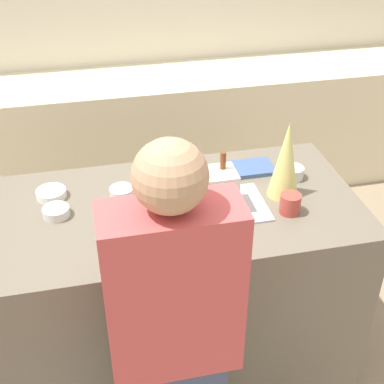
# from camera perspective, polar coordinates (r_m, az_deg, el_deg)

# --- Properties ---
(ground_plane) EXTENTS (12.00, 12.00, 0.00)m
(ground_plane) POSITION_cam_1_polar(r_m,az_deg,el_deg) (2.92, -1.49, -17.07)
(ground_plane) COLOR gray
(wall_back) EXTENTS (8.00, 0.05, 2.60)m
(wall_back) POSITION_cam_1_polar(r_m,az_deg,el_deg) (3.91, -7.66, 19.11)
(wall_back) COLOR beige
(wall_back) RESTS_ON ground_plane
(back_cabinet_block) EXTENTS (6.00, 0.60, 0.89)m
(back_cabinet_block) POSITION_cam_1_polar(r_m,az_deg,el_deg) (3.91, -6.23, 5.78)
(back_cabinet_block) COLOR beige
(back_cabinet_block) RESTS_ON ground_plane
(kitchen_island) EXTENTS (1.58, 0.80, 0.96)m
(kitchen_island) POSITION_cam_1_polar(r_m,az_deg,el_deg) (2.57, -1.64, -10.27)
(kitchen_island) COLOR #6B6051
(kitchen_island) RESTS_ON ground_plane
(baking_tray) EXTENTS (0.46, 0.28, 0.01)m
(baking_tray) POSITION_cam_1_polar(r_m,az_deg,el_deg) (2.25, 2.14, -1.69)
(baking_tray) COLOR #B2B2BC
(baking_tray) RESTS_ON kitchen_island
(gingerbread_house) EXTENTS (0.19, 0.14, 0.25)m
(gingerbread_house) POSITION_cam_1_polar(r_m,az_deg,el_deg) (2.19, 2.20, 0.34)
(gingerbread_house) COLOR brown
(gingerbread_house) RESTS_ON baking_tray
(decorative_tree) EXTENTS (0.14, 0.14, 0.35)m
(decorative_tree) POSITION_cam_1_polar(r_m,az_deg,el_deg) (2.28, 9.99, 3.43)
(decorative_tree) COLOR #DBD675
(decorative_tree) RESTS_ON kitchen_island
(candy_bowl_beside_tree) EXTENTS (0.11, 0.11, 0.04)m
(candy_bowl_beside_tree) POSITION_cam_1_polar(r_m,az_deg,el_deg) (2.26, -14.29, -2.02)
(candy_bowl_beside_tree) COLOR silver
(candy_bowl_beside_tree) RESTS_ON kitchen_island
(candy_bowl_far_left) EXTENTS (0.10, 0.10, 0.05)m
(candy_bowl_far_left) POSITION_cam_1_polar(r_m,az_deg,el_deg) (2.33, -7.52, 0.01)
(candy_bowl_far_left) COLOR silver
(candy_bowl_far_left) RESTS_ON kitchen_island
(candy_bowl_center_rear) EXTENTS (0.10, 0.10, 0.05)m
(candy_bowl_center_rear) POSITION_cam_1_polar(r_m,az_deg,el_deg) (2.48, 10.74, 2.10)
(candy_bowl_center_rear) COLOR silver
(candy_bowl_center_rear) RESTS_ON kitchen_island
(candy_bowl_behind_tray) EXTENTS (0.13, 0.13, 0.04)m
(candy_bowl_behind_tray) POSITION_cam_1_polar(r_m,az_deg,el_deg) (2.39, -14.79, -0.13)
(candy_bowl_behind_tray) COLOR white
(candy_bowl_behind_tray) RESTS_ON kitchen_island
(candy_bowl_far_right) EXTENTS (0.10, 0.10, 0.05)m
(candy_bowl_far_right) POSITION_cam_1_polar(r_m,az_deg,el_deg) (2.53, -1.35, 3.40)
(candy_bowl_far_right) COLOR white
(candy_bowl_far_right) RESTS_ON kitchen_island
(cookbook) EXTENTS (0.21, 0.15, 0.02)m
(cookbook) POSITION_cam_1_polar(r_m,az_deg,el_deg) (2.52, 6.28, 2.54)
(cookbook) COLOR #3F598C
(cookbook) RESTS_ON kitchen_island
(mug) EXTENTS (0.09, 0.09, 0.09)m
(mug) POSITION_cam_1_polar(r_m,az_deg,el_deg) (2.24, 10.44, -1.23)
(mug) COLOR #B24238
(mug) RESTS_ON kitchen_island
(person) EXTENTS (0.42, 0.53, 1.61)m
(person) POSITION_cam_1_polar(r_m,az_deg,el_deg) (1.87, -1.89, -16.11)
(person) COLOR #424C6B
(person) RESTS_ON ground_plane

